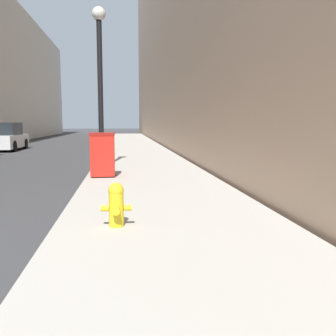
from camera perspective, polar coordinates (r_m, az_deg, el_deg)
sidewalk_right at (r=21.93m, az=-4.92°, el=2.77°), size 3.61×60.00×0.15m
building_right_stone at (r=32.37m, az=9.67°, el=23.01°), size 12.00×60.00×21.32m
fire_hydrant at (r=5.53m, az=-7.90°, el=-5.41°), size 0.46×0.34×0.65m
trash_bin at (r=10.63m, az=-9.93°, el=2.08°), size 0.68×0.60×1.24m
lamppost at (r=12.97m, az=-10.31°, el=13.79°), size 0.44×0.44×5.26m
parked_sedan_far at (r=24.53m, az=-23.72°, el=4.24°), size 1.99×4.23×1.66m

